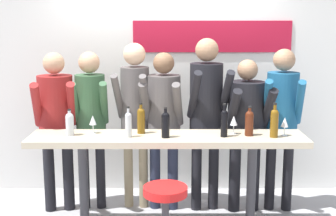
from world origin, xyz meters
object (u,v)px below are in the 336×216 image
Objects in this scene: wine_glass_1 at (285,123)px; person_far_right at (283,111)px; wine_bottle_6 at (225,122)px; wine_glass_0 at (93,121)px; wine_glass_2 at (234,121)px; person_center_right at (207,104)px; person_center_left at (135,105)px; person_left at (91,112)px; bar_stool at (166,213)px; person_center at (164,114)px; wine_bottle_4 at (142,119)px; wine_bottle_3 at (250,122)px; person_right at (247,120)px; wine_bottle_1 at (70,123)px; tasting_table at (168,151)px; wine_bottle_0 at (129,123)px; wine_bottle_5 at (166,123)px; person_far_left at (57,115)px; wine_bottle_2 at (275,122)px.

person_far_right is at bearing 79.26° from wine_glass_1.
person_far_right is 0.89m from wine_bottle_6.
wine_glass_0 is 1.35m from wine_glass_2.
person_center_right reaches higher than wine_glass_0.
person_center_left reaches higher than wine_glass_0.
person_center_left is (0.47, 0.04, 0.07)m from person_left.
person_left is (-0.80, 1.17, 0.63)m from bar_stool.
person_center is at bearing -1.15° from person_center_left.
person_left is 0.78m from person_center.
wine_bottle_4 is at bearing -46.24° from person_left.
wine_glass_0 is at bearing 177.10° from wine_glass_1.
wine_bottle_3 is (0.79, 0.60, 0.65)m from bar_stool.
person_center_right is (1.22, -0.03, 0.09)m from person_left.
person_center is 0.84m from wine_bottle_6.
person_right is (0.85, 1.11, 0.56)m from bar_stool.
wine_bottle_1 is at bearing -159.30° from wine_glass_0.
tasting_table is 1.49× the size of person_far_right.
tasting_table is 0.62m from person_center.
person_center_right reaches higher than wine_glass_1.
bar_stool is at bearing -33.91° from wine_bottle_1.
wine_bottle_4 is (-1.08, -0.42, 0.10)m from person_right.
person_left reaches higher than wine_glass_2.
person_left reaches higher than person_center.
wine_bottle_1 is 0.80× the size of wine_bottle_6.
person_center_left reaches higher than wine_bottle_0.
bar_stool is 1.42m from wine_glass_1.
wine_glass_1 is 1.00× the size of wine_glass_2.
person_center is at bearing 92.07° from wine_bottle_5.
wine_glass_0 is at bearing -117.89° from person_center_left.
wine_bottle_0 is 0.89m from wine_bottle_6.
wine_bottle_6 is (1.34, -0.62, 0.03)m from person_left.
tasting_table is 9.02× the size of wine_bottle_0.
wine_bottle_1 reaches higher than wine_glass_0.
wine_bottle_6 is at bearing 0.87° from wine_bottle_0.
wine_bottle_0 reaches higher than wine_bottle_1.
person_far_right reaches higher than wine_glass_1.
wine_glass_2 is at bearing -130.98° from person_far_right.
person_center is (1.13, 0.05, 0.00)m from person_far_left.
person_right reaches higher than wine_bottle_3.
wine_bottle_6 reaches higher than wine_bottle_1.
person_left is (0.36, 0.05, 0.02)m from person_far_left.
wine_bottle_1 is 0.88× the size of wine_bottle_5.
tasting_table is at bearing -0.40° from wine_bottle_1.
person_right reaches higher than wine_bottle_4.
wine_glass_0 is (-1.92, -0.45, -0.00)m from person_far_right.
tasting_table is at bearing -77.99° from person_center.
wine_bottle_1 is 1.91m from wine_bottle_2.
tasting_table is at bearing -40.58° from person_left.
person_center_left reaches higher than bar_stool.
person_far_right is at bearing 20.61° from wine_bottle_0.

